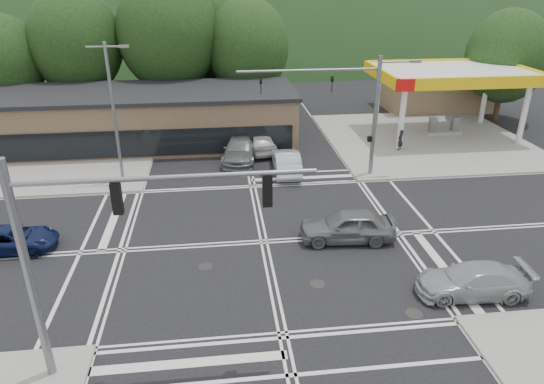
{
  "coord_description": "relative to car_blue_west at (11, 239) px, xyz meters",
  "views": [
    {
      "loc": [
        -2.16,
        -21.66,
        12.73
      ],
      "look_at": [
        0.79,
        3.07,
        1.4
      ],
      "focal_mm": 32.0,
      "sensor_mm": 36.0,
      "label": 1
    }
  ],
  "objects": [
    {
      "name": "gas_station_canopy",
      "position": [
        29.58,
        15.3,
        4.42
      ],
      "size": [
        12.32,
        8.34,
        5.75
      ],
      "color": "silver",
      "rests_on": "ground"
    },
    {
      "name": "tree_n_b",
      "position": [
        6.59,
        23.31,
        7.17
      ],
      "size": [
        9.0,
        9.0,
        12.98
      ],
      "color": "#382619",
      "rests_on": "ground"
    },
    {
      "name": "streetlight_nw",
      "position": [
        4.15,
        8.31,
        4.43
      ],
      "size": [
        2.5,
        0.25,
        9.0
      ],
      "color": "slate",
      "rests_on": "ground"
    },
    {
      "name": "car_queue_b",
      "position": [
        13.59,
        13.31,
        0.23
      ],
      "size": [
        2.79,
        5.24,
        1.69
      ],
      "primitive_type": "imported",
      "rotation": [
        0.0,
        0.0,
        3.31
      ],
      "color": "silver",
      "rests_on": "ground"
    },
    {
      "name": "tree_n_d",
      "position": [
        -7.41,
        22.31,
        5.22
      ],
      "size": [
        6.8,
        6.8,
        9.76
      ],
      "color": "#382619",
      "rests_on": "ground"
    },
    {
      "name": "signal_mast_sw",
      "position": [
        6.2,
        -8.89,
        4.5
      ],
      "size": [
        9.14,
        0.28,
        8.0
      ],
      "color": "slate",
      "rests_on": "ground"
    },
    {
      "name": "signal_mast_ne",
      "position": [
        19.54,
        7.51,
        4.46
      ],
      "size": [
        11.65,
        0.3,
        8.0
      ],
      "color": "slate",
      "rests_on": "ground"
    },
    {
      "name": "tree_n_c",
      "position": [
        13.59,
        23.31,
        5.87
      ],
      "size": [
        7.6,
        7.6,
        10.87
      ],
      "color": "#382619",
      "rests_on": "ground"
    },
    {
      "name": "pedestrian",
      "position": [
        24.47,
        11.84,
        0.33
      ],
      "size": [
        0.69,
        0.67,
        1.59
      ],
      "primitive_type": "imported",
      "rotation": [
        0.0,
        0.0,
        3.87
      ],
      "color": "black",
      "rests_on": "sidewalk_ne"
    },
    {
      "name": "convenience_store",
      "position": [
        32.59,
        24.31,
        1.28
      ],
      "size": [
        10.0,
        6.0,
        3.8
      ],
      "primitive_type": "cube",
      "color": "#846B4F",
      "rests_on": "ground"
    },
    {
      "name": "car_silver_east",
      "position": [
        21.0,
        -6.19,
        0.08
      ],
      "size": [
        4.93,
        2.31,
        1.39
      ],
      "primitive_type": "imported",
      "rotation": [
        0.0,
        0.0,
        -1.65
      ],
      "color": "#9EA1A5",
      "rests_on": "ground"
    },
    {
      "name": "sidewalk_nw",
      "position": [
        -2.41,
        14.31,
        -0.54
      ],
      "size": [
        16.0,
        16.0,
        0.15
      ],
      "primitive_type": "cube",
      "color": "gray",
      "rests_on": "ground"
    },
    {
      "name": "car_queue_a",
      "position": [
        15.13,
        8.63,
        0.18
      ],
      "size": [
        1.89,
        4.93,
        1.6
      ],
      "primitive_type": "imported",
      "rotation": [
        0.0,
        0.0,
        3.1
      ],
      "color": "#B7BBBF",
      "rests_on": "ground"
    },
    {
      "name": "hill_north",
      "position": [
        12.59,
        89.31,
        -0.62
      ],
      "size": [
        252.0,
        126.0,
        140.0
      ],
      "primitive_type": "ellipsoid",
      "color": "#1F3718",
      "rests_on": "ground"
    },
    {
      "name": "sidewalk_ne",
      "position": [
        27.59,
        14.31,
        -0.54
      ],
      "size": [
        16.0,
        16.0,
        0.15
      ],
      "primitive_type": "cube",
      "color": "gray",
      "rests_on": "ground"
    },
    {
      "name": "car_northbound",
      "position": [
        12.09,
        11.51,
        0.21
      ],
      "size": [
        3.13,
        5.97,
        1.65
      ],
      "primitive_type": "imported",
      "rotation": [
        0.0,
        0.0,
        -0.15
      ],
      "color": "slate",
      "rests_on": "ground"
    },
    {
      "name": "car_blue_west",
      "position": [
        0.0,
        0.0,
        0.0
      ],
      "size": [
        4.46,
        2.09,
        1.23
      ],
      "primitive_type": "imported",
      "rotation": [
        0.0,
        0.0,
        1.56
      ],
      "color": "#0E173F",
      "rests_on": "ground"
    },
    {
      "name": "tree_n_e",
      "position": [
        10.59,
        27.31,
        6.52
      ],
      "size": [
        8.4,
        8.4,
        11.98
      ],
      "color": "#382619",
      "rests_on": "ground"
    },
    {
      "name": "tree_n_a",
      "position": [
        -1.41,
        23.31,
        6.52
      ],
      "size": [
        8.0,
        8.0,
        11.75
      ],
      "color": "#382619",
      "rests_on": "ground"
    },
    {
      "name": "ground",
      "position": [
        12.59,
        -0.69,
        -0.62
      ],
      "size": [
        120.0,
        120.0,
        0.0
      ],
      "primitive_type": "plane",
      "color": "black",
      "rests_on": "ground"
    },
    {
      "name": "tree_ne",
      "position": [
        36.59,
        19.31,
        5.22
      ],
      "size": [
        7.2,
        7.2,
        9.99
      ],
      "color": "#382619",
      "rests_on": "ground"
    },
    {
      "name": "commercial_row",
      "position": [
        4.59,
        16.31,
        1.38
      ],
      "size": [
        24.0,
        8.0,
        4.0
      ],
      "primitive_type": "cube",
      "color": "brown",
      "rests_on": "ground"
    },
    {
      "name": "car_grey_center",
      "position": [
        16.89,
        -0.99,
        0.22
      ],
      "size": [
        5.05,
        2.38,
        1.67
      ],
      "primitive_type": "imported",
      "rotation": [
        0.0,
        0.0,
        -1.66
      ],
      "color": "slate",
      "rests_on": "ground"
    }
  ]
}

